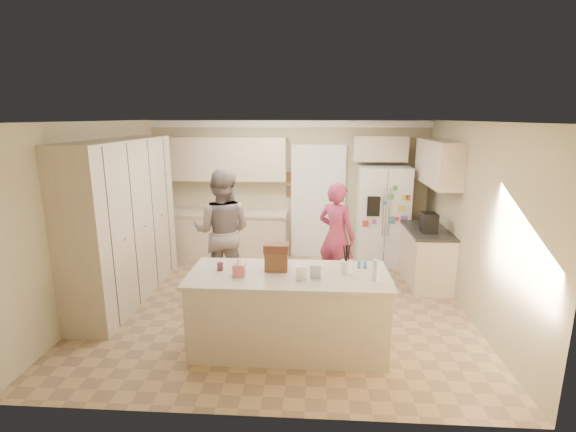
# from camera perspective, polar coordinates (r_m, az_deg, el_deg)

# --- Properties ---
(floor) EXTENTS (5.20, 4.60, 0.02)m
(floor) POSITION_cam_1_polar(r_m,az_deg,el_deg) (6.17, -1.16, -12.21)
(floor) COLOR tan
(floor) RESTS_ON ground
(ceiling) EXTENTS (5.20, 4.60, 0.02)m
(ceiling) POSITION_cam_1_polar(r_m,az_deg,el_deg) (5.56, -1.29, 12.91)
(ceiling) COLOR white
(ceiling) RESTS_ON wall_back
(wall_back) EXTENTS (5.20, 0.02, 2.60)m
(wall_back) POSITION_cam_1_polar(r_m,az_deg,el_deg) (7.98, 0.17, 3.62)
(wall_back) COLOR tan
(wall_back) RESTS_ON ground
(wall_front) EXTENTS (5.20, 0.02, 2.60)m
(wall_front) POSITION_cam_1_polar(r_m,az_deg,el_deg) (3.54, -4.38, -9.19)
(wall_front) COLOR tan
(wall_front) RESTS_ON ground
(wall_left) EXTENTS (0.02, 4.60, 2.60)m
(wall_left) POSITION_cam_1_polar(r_m,az_deg,el_deg) (6.49, -24.86, 0.06)
(wall_left) COLOR tan
(wall_left) RESTS_ON ground
(wall_right) EXTENTS (0.02, 4.60, 2.60)m
(wall_right) POSITION_cam_1_polar(r_m,az_deg,el_deg) (6.09, 24.04, -0.65)
(wall_right) COLOR tan
(wall_right) RESTS_ON ground
(crown_back) EXTENTS (5.20, 0.08, 0.12)m
(crown_back) POSITION_cam_1_polar(r_m,az_deg,el_deg) (7.82, 0.15, 12.47)
(crown_back) COLOR white
(crown_back) RESTS_ON wall_back
(pantry_bank) EXTENTS (0.60, 2.60, 2.35)m
(pantry_bank) POSITION_cam_1_polar(r_m,az_deg,el_deg) (6.55, -21.55, -0.64)
(pantry_bank) COLOR beige
(pantry_bank) RESTS_ON floor
(back_base_cab) EXTENTS (2.20, 0.60, 0.88)m
(back_base_cab) POSITION_cam_1_polar(r_m,az_deg,el_deg) (8.03, -8.20, -2.77)
(back_base_cab) COLOR beige
(back_base_cab) RESTS_ON floor
(back_countertop) EXTENTS (2.24, 0.63, 0.04)m
(back_countertop) POSITION_cam_1_polar(r_m,az_deg,el_deg) (7.90, -8.33, 0.41)
(back_countertop) COLOR beige
(back_countertop) RESTS_ON back_base_cab
(back_upper_cab) EXTENTS (2.20, 0.35, 0.80)m
(back_upper_cab) POSITION_cam_1_polar(r_m,az_deg,el_deg) (7.87, -8.37, 7.74)
(back_upper_cab) COLOR beige
(back_upper_cab) RESTS_ON wall_back
(doorway_opening) EXTENTS (0.90, 0.06, 2.10)m
(doorway_opening) POSITION_cam_1_polar(r_m,az_deg,el_deg) (7.99, 4.10, 1.76)
(doorway_opening) COLOR black
(doorway_opening) RESTS_ON floor
(doorway_casing) EXTENTS (1.02, 0.03, 2.22)m
(doorway_casing) POSITION_cam_1_polar(r_m,az_deg,el_deg) (7.95, 4.10, 1.71)
(doorway_casing) COLOR white
(doorway_casing) RESTS_ON floor
(wall_frame_upper) EXTENTS (0.15, 0.02, 0.20)m
(wall_frame_upper) POSITION_cam_1_polar(r_m,az_deg,el_deg) (7.90, 0.30, 5.35)
(wall_frame_upper) COLOR brown
(wall_frame_upper) RESTS_ON wall_back
(wall_frame_lower) EXTENTS (0.15, 0.02, 0.20)m
(wall_frame_lower) POSITION_cam_1_polar(r_m,az_deg,el_deg) (7.95, 0.30, 3.42)
(wall_frame_lower) COLOR brown
(wall_frame_lower) RESTS_ON wall_back
(refrigerator) EXTENTS (0.92, 0.73, 1.80)m
(refrigerator) POSITION_cam_1_polar(r_m,az_deg,el_deg) (7.80, 12.77, 0.04)
(refrigerator) COLOR white
(refrigerator) RESTS_ON floor
(fridge_seam) EXTENTS (0.02, 0.02, 1.78)m
(fridge_seam) POSITION_cam_1_polar(r_m,az_deg,el_deg) (7.45, 13.19, -0.59)
(fridge_seam) COLOR gray
(fridge_seam) RESTS_ON refrigerator
(fridge_dispenser) EXTENTS (0.22, 0.03, 0.35)m
(fridge_dispenser) POSITION_cam_1_polar(r_m,az_deg,el_deg) (7.36, 11.61, 1.30)
(fridge_dispenser) COLOR black
(fridge_dispenser) RESTS_ON refrigerator
(fridge_handle_l) EXTENTS (0.02, 0.02, 0.85)m
(fridge_handle_l) POSITION_cam_1_polar(r_m,az_deg,el_deg) (7.40, 12.89, 0.51)
(fridge_handle_l) COLOR silver
(fridge_handle_l) RESTS_ON refrigerator
(fridge_handle_r) EXTENTS (0.02, 0.02, 0.85)m
(fridge_handle_r) POSITION_cam_1_polar(r_m,az_deg,el_deg) (7.41, 13.65, 0.50)
(fridge_handle_r) COLOR silver
(fridge_handle_r) RESTS_ON refrigerator
(over_fridge_cab) EXTENTS (0.95, 0.35, 0.45)m
(over_fridge_cab) POSITION_cam_1_polar(r_m,az_deg,el_deg) (7.78, 12.47, 8.99)
(over_fridge_cab) COLOR beige
(over_fridge_cab) RESTS_ON wall_back
(right_base_cab) EXTENTS (0.60, 1.20, 0.88)m
(right_base_cab) POSITION_cam_1_polar(r_m,az_deg,el_deg) (7.15, 18.32, -5.38)
(right_base_cab) COLOR beige
(right_base_cab) RESTS_ON floor
(right_countertop) EXTENTS (0.63, 1.24, 0.04)m
(right_countertop) POSITION_cam_1_polar(r_m,az_deg,el_deg) (7.02, 18.51, -1.81)
(right_countertop) COLOR #2D2B28
(right_countertop) RESTS_ON right_base_cab
(right_upper_cab) EXTENTS (0.35, 1.50, 0.70)m
(right_upper_cab) POSITION_cam_1_polar(r_m,az_deg,el_deg) (7.06, 19.81, 6.87)
(right_upper_cab) COLOR beige
(right_upper_cab) RESTS_ON wall_right
(coffee_maker) EXTENTS (0.22, 0.28, 0.30)m
(coffee_maker) POSITION_cam_1_polar(r_m,az_deg,el_deg) (6.78, 18.71, -0.87)
(coffee_maker) COLOR black
(coffee_maker) RESTS_ON right_countertop
(island_base) EXTENTS (2.20, 0.90, 0.88)m
(island_base) POSITION_cam_1_polar(r_m,az_deg,el_deg) (4.97, 0.10, -13.07)
(island_base) COLOR beige
(island_base) RESTS_ON floor
(island_top) EXTENTS (2.28, 0.96, 0.05)m
(island_top) POSITION_cam_1_polar(r_m,az_deg,el_deg) (4.79, 0.10, -8.14)
(island_top) COLOR beige
(island_top) RESTS_ON island_base
(utensil_crock) EXTENTS (0.13, 0.13, 0.15)m
(utensil_crock) POSITION_cam_1_polar(r_m,az_deg,el_deg) (4.80, 7.96, -6.91)
(utensil_crock) COLOR white
(utensil_crock) RESTS_ON island_top
(tissue_box) EXTENTS (0.13, 0.13, 0.14)m
(tissue_box) POSITION_cam_1_polar(r_m,az_deg,el_deg) (4.72, -6.70, -7.30)
(tissue_box) COLOR #ED7580
(tissue_box) RESTS_ON island_top
(tissue_plume) EXTENTS (0.08, 0.08, 0.08)m
(tissue_plume) POSITION_cam_1_polar(r_m,az_deg,el_deg) (4.69, -6.74, -6.04)
(tissue_plume) COLOR white
(tissue_plume) RESTS_ON tissue_box
(dollhouse_body) EXTENTS (0.26, 0.18, 0.22)m
(dollhouse_body) POSITION_cam_1_polar(r_m,az_deg,el_deg) (4.84, -1.60, -6.17)
(dollhouse_body) COLOR brown
(dollhouse_body) RESTS_ON island_top
(dollhouse_roof) EXTENTS (0.28, 0.20, 0.10)m
(dollhouse_roof) POSITION_cam_1_polar(r_m,az_deg,el_deg) (4.79, -1.62, -4.37)
(dollhouse_roof) COLOR #592D1E
(dollhouse_roof) RESTS_ON dollhouse_body
(jam_jar) EXTENTS (0.07, 0.07, 0.09)m
(jam_jar) POSITION_cam_1_polar(r_m,az_deg,el_deg) (4.92, -9.27, -6.84)
(jam_jar) COLOR #59263F
(jam_jar) RESTS_ON island_top
(greeting_card_a) EXTENTS (0.12, 0.06, 0.16)m
(greeting_card_a) POSITION_cam_1_polar(r_m,az_deg,el_deg) (4.56, 1.85, -7.87)
(greeting_card_a) COLOR white
(greeting_card_a) RESTS_ON island_top
(greeting_card_b) EXTENTS (0.12, 0.05, 0.16)m
(greeting_card_b) POSITION_cam_1_polar(r_m,az_deg,el_deg) (4.60, 3.76, -7.67)
(greeting_card_b) COLOR silver
(greeting_card_b) RESTS_ON island_top
(water_bottle) EXTENTS (0.07, 0.07, 0.24)m
(water_bottle) POSITION_cam_1_polar(r_m,az_deg,el_deg) (4.64, 11.89, -7.25)
(water_bottle) COLOR silver
(water_bottle) RESTS_ON island_top
(shaker_salt) EXTENTS (0.05, 0.05, 0.09)m
(shaker_salt) POSITION_cam_1_polar(r_m,az_deg,el_deg) (4.99, 9.77, -6.56)
(shaker_salt) COLOR #4F6EB7
(shaker_salt) RESTS_ON island_top
(shaker_pepper) EXTENTS (0.05, 0.05, 0.09)m
(shaker_pepper) POSITION_cam_1_polar(r_m,az_deg,el_deg) (5.00, 10.57, -6.56)
(shaker_pepper) COLOR #4F6EB7
(shaker_pepper) RESTS_ON island_top
(teen_boy) EXTENTS (0.96, 0.76, 1.91)m
(teen_boy) POSITION_cam_1_polar(r_m,az_deg,el_deg) (6.44, -8.97, -2.11)
(teen_boy) COLOR gray
(teen_boy) RESTS_ON floor
(teen_girl) EXTENTS (0.74, 0.68, 1.70)m
(teen_girl) POSITION_cam_1_polar(r_m,az_deg,el_deg) (6.53, 6.63, -2.77)
(teen_girl) COLOR #A2334F
(teen_girl) RESTS_ON floor
(fridge_magnets) EXTENTS (0.76, 0.02, 1.44)m
(fridge_magnets) POSITION_cam_1_polar(r_m,az_deg,el_deg) (7.45, 13.20, -0.61)
(fridge_magnets) COLOR tan
(fridge_magnets) RESTS_ON refrigerator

